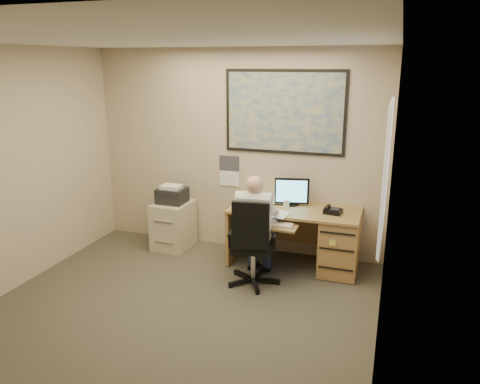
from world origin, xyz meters
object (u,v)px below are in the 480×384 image
(office_chair, at_px, (251,260))
(person, at_px, (254,230))
(filing_cabinet, at_px, (173,221))
(desk, at_px, (321,235))

(office_chair, bearing_deg, person, 76.42)
(filing_cabinet, xyz_separation_m, person, (1.38, -0.67, 0.26))
(office_chair, height_order, person, person)
(desk, distance_m, person, 0.95)
(filing_cabinet, relative_size, person, 0.70)
(office_chair, distance_m, person, 0.34)
(desk, height_order, filing_cabinet, desk)
(office_chair, relative_size, person, 0.82)
(filing_cabinet, bearing_deg, office_chair, -27.64)
(filing_cabinet, bearing_deg, person, -24.91)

